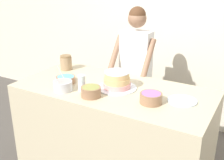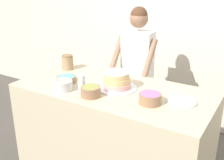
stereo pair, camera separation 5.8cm
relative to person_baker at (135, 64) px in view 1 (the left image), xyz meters
name	(u,v)px [view 1 (the left image)]	position (x,y,z in m)	size (l,w,h in m)	color
wall_back	(170,24)	(0.09, 0.79, 0.32)	(10.00, 0.05, 2.60)	beige
counter	(113,135)	(0.09, -0.64, -0.51)	(1.73, 0.83, 0.94)	#C6B793
person_baker	(135,64)	(0.00, 0.00, 0.00)	(0.44, 0.43, 1.58)	#2D2D38
cake	(117,81)	(0.11, -0.62, 0.03)	(0.35, 0.35, 0.16)	silver
frosting_bowl_purple	(151,98)	(0.49, -0.75, 0.01)	(0.17, 0.17, 0.08)	#936B4C
frosting_bowl_pink	(63,85)	(-0.26, -0.90, 0.01)	(0.16, 0.16, 0.15)	silver
frosting_bowl_olive	(91,91)	(0.01, -0.88, 0.01)	(0.16, 0.16, 0.08)	#936B4C
frosting_bowl_blue	(66,79)	(-0.36, -0.73, 0.00)	(0.18, 0.18, 0.18)	#936B4C
drinking_glass	(82,83)	(-0.12, -0.82, 0.03)	(0.06, 0.06, 0.14)	silver
ceramic_plate	(182,101)	(0.69, -0.60, -0.03)	(0.23, 0.23, 0.01)	silver
stoneware_jar	(66,63)	(-0.59, -0.44, 0.04)	(0.12, 0.12, 0.15)	#9E7F5B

